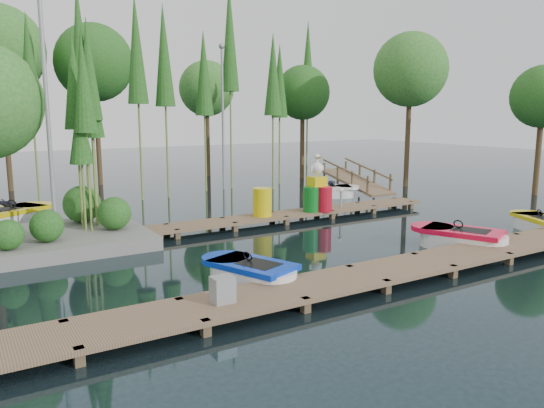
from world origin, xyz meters
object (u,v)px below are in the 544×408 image
boat_yellow_far (10,217)px  yellow_barrel (262,202)px  island (14,138)px  boat_red (461,240)px  utility_cabinet (223,290)px  boat_blue (251,274)px  drum_cluster (318,194)px

boat_yellow_far → yellow_barrel: size_ratio=3.29×
island → boat_red: bearing=-31.7°
utility_cabinet → boat_blue: bearing=45.6°
island → utility_cabinet: bearing=-71.3°
boat_blue → boat_red: 6.78m
island → boat_yellow_far: (-0.01, 3.50, -2.87)m
boat_yellow_far → boat_red: bearing=-53.7°
utility_cabinet → drum_cluster: drum_cluster is taller
island → drum_cluster: size_ratio=3.22×
island → boat_red: island is taller
boat_blue → utility_cabinet: utility_cabinet is taller
boat_blue → yellow_barrel: size_ratio=2.78×
boat_yellow_far → utility_cabinet: (2.65, -11.29, 0.24)m
island → boat_yellow_far: bearing=90.2°
boat_yellow_far → utility_cabinet: 11.60m
boat_blue → boat_red: bearing=-23.9°
boat_yellow_far → utility_cabinet: size_ratio=6.42×
island → boat_yellow_far: 4.52m
boat_blue → drum_cluster: drum_cluster is taller
yellow_barrel → utility_cabinet: bearing=-125.4°
island → boat_red: 13.05m
boat_blue → boat_yellow_far: bearing=91.4°
utility_cabinet → yellow_barrel: bearing=54.6°
boat_red → island: bearing=124.2°
island → yellow_barrel: bearing=-5.9°
boat_red → yellow_barrel: yellow_barrel is taller
island → boat_yellow_far: island is taller
drum_cluster → boat_blue: bearing=-137.4°
yellow_barrel → drum_cluster: drum_cluster is taller
boat_blue → boat_yellow_far: boat_yellow_far is taller
utility_cabinet → drum_cluster: size_ratio=0.24×
utility_cabinet → drum_cluster: 10.00m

